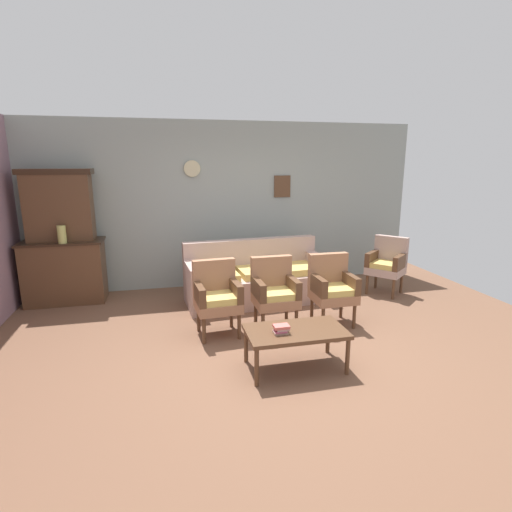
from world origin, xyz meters
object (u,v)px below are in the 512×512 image
side_cabinet (65,272)px  vase_on_cabinet (62,234)px  wingback_chair_by_fireplace (387,262)px  coffee_table (296,334)px  armchair_near_cabinet (332,286)px  armchair_row_middle (217,295)px  floral_couch (256,280)px  book_stack_on_table (281,329)px  armchair_near_couch_end (274,290)px

side_cabinet → vase_on_cabinet: size_ratio=4.55×
wingback_chair_by_fireplace → coffee_table: wingback_chair_by_fireplace is taller
vase_on_cabinet → armchair_near_cabinet: size_ratio=0.28×
vase_on_cabinet → coffee_table: (2.64, -2.51, -0.68)m
side_cabinet → armchair_row_middle: side_cabinet is taller
side_cabinet → armchair_row_middle: (2.04, -1.66, 0.03)m
vase_on_cabinet → floral_couch: (2.73, -0.42, -0.73)m
book_stack_on_table → vase_on_cabinet: bearing=133.9°
floral_couch → coffee_table: floral_couch is taller
armchair_row_middle → vase_on_cabinet: bearing=143.2°
side_cabinet → floral_couch: (2.78, -0.60, -0.14)m
side_cabinet → wingback_chair_by_fireplace: 4.93m
side_cabinet → armchair_near_cabinet: (3.52, -1.68, 0.03)m
armchair_near_cabinet → coffee_table: (-0.83, -1.01, -0.12)m
side_cabinet → armchair_near_cabinet: 3.90m
side_cabinet → armchair_row_middle: size_ratio=1.28×
floral_couch → book_stack_on_table: floral_couch is taller
vase_on_cabinet → armchair_near_couch_end: (2.71, -1.48, -0.56)m
armchair_near_couch_end → coffee_table: 1.04m
book_stack_on_table → armchair_near_cabinet: bearing=46.8°
armchair_row_middle → book_stack_on_table: size_ratio=5.80×
floral_couch → book_stack_on_table: 2.16m
armchair_row_middle → wingback_chair_by_fireplace: size_ratio=1.00×
vase_on_cabinet → floral_couch: size_ratio=0.12×
wingback_chair_by_fireplace → floral_couch: bearing=176.9°
floral_couch → wingback_chair_by_fireplace: size_ratio=2.39×
side_cabinet → armchair_row_middle: bearing=-39.2°
side_cabinet → vase_on_cabinet: bearing=-73.7°
coffee_table → book_stack_on_table: 0.20m
vase_on_cabinet → wingback_chair_by_fireplace: 4.89m
book_stack_on_table → coffee_table: bearing=17.3°
side_cabinet → floral_couch: bearing=-12.3°
wingback_chair_by_fireplace → book_stack_on_table: (-2.36, -2.03, -0.04)m
floral_couch → armchair_row_middle: (-0.74, -1.06, 0.17)m
book_stack_on_table → armchair_row_middle: bearing=113.9°
floral_couch → wingback_chair_by_fireplace: same height
coffee_table → armchair_near_couch_end: bearing=86.1°
armchair_row_middle → armchair_near_couch_end: bearing=-0.1°
armchair_row_middle → armchair_near_cabinet: 1.48m
vase_on_cabinet → coffee_table: vase_on_cabinet is taller
floral_couch → armchair_near_couch_end: same height
coffee_table → vase_on_cabinet: bearing=136.4°
armchair_near_cabinet → wingback_chair_by_fireplace: size_ratio=1.00×
armchair_row_middle → book_stack_on_table: armchair_row_middle is taller
coffee_table → floral_couch: bearing=87.5°
wingback_chair_by_fireplace → coffee_table: bearing=-138.0°
armchair_row_middle → wingback_chair_by_fireplace: (2.84, 0.94, 0.00)m
armchair_row_middle → armchair_near_cabinet: size_ratio=1.00×
armchair_near_cabinet → wingback_chair_by_fireplace: same height
vase_on_cabinet → armchair_near_couch_end: 3.14m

